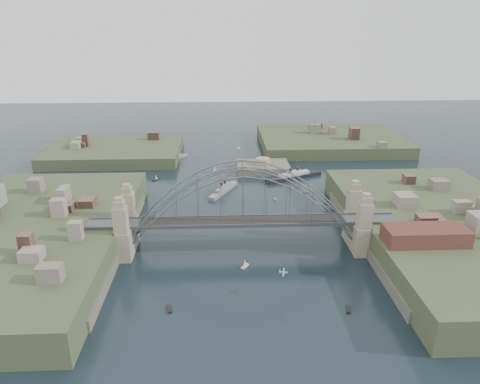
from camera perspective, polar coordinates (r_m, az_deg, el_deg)
name	(u,v)px	position (r m, az deg, el deg)	size (l,w,h in m)	color
ground	(243,249)	(124.94, 0.37, -7.22)	(500.00, 500.00, 0.00)	black
bridge	(243,208)	(119.68, 0.39, -1.99)	(84.00, 13.80, 24.60)	#464648
shore_west	(31,247)	(134.19, -25.04, -6.31)	(50.50, 90.00, 12.00)	#3B4629
shore_east	(446,238)	(139.03, 24.80, -5.34)	(50.50, 90.00, 12.00)	#3B4629
headland_nw	(116,155)	(218.93, -15.52, 4.54)	(60.00, 45.00, 9.00)	#3B4629
headland_ne	(329,144)	(234.46, 11.33, 6.00)	(70.00, 55.00, 9.50)	#3B4629
fort_island	(263,171)	(190.46, 2.91, 2.65)	(22.00, 16.00, 9.40)	#555044
wharf_shed	(426,235)	(118.71, 22.58, -5.11)	(20.00, 8.00, 4.00)	#592D26
finger_pier	(425,301)	(110.02, 22.48, -12.75)	(4.00, 22.00, 1.40)	#464648
naval_cruiser_near	(223,190)	(165.17, -2.14, 0.25)	(11.00, 18.19, 5.74)	gray
naval_cruiser_far	(176,158)	(208.52, -8.21, 4.37)	(10.92, 11.27, 4.66)	gray
ocean_liner	(294,176)	(181.16, 6.87, 2.00)	(24.08, 14.47, 6.20)	black
aeroplane	(283,272)	(102.45, 5.47, -10.14)	(1.97, 3.57, 0.52)	#B9BBC0
small_boat_a	(180,226)	(138.83, -7.66, -4.36)	(2.52, 1.53, 0.45)	beige
small_boat_b	(275,199)	(158.55, 4.49, -0.92)	(1.25, 1.68, 1.43)	beige
small_boat_c	(245,264)	(115.79, 0.63, -9.18)	(2.30, 2.75, 2.38)	beige
small_boat_d	(305,192)	(166.93, 8.30, 0.00)	(2.38, 1.62, 0.45)	beige
small_boat_e	(156,178)	(181.49, -10.65, 1.71)	(3.18, 4.00, 2.38)	beige
small_boat_f	(228,186)	(170.88, -1.57, 0.76)	(1.66, 1.73, 1.43)	beige
small_boat_g	(348,310)	(103.26, 13.62, -14.35)	(1.44, 2.77, 0.45)	beige
small_boat_h	(214,169)	(189.77, -3.28, 3.00)	(1.00, 1.78, 2.38)	beige
small_boat_i	(353,221)	(143.67, 14.25, -3.62)	(1.97, 2.22, 2.38)	beige
small_boat_j	(169,309)	(101.89, -8.99, -14.50)	(1.49, 2.99, 0.45)	beige
small_boat_k	(239,148)	(221.94, -0.16, 5.65)	(1.26, 1.86, 2.38)	beige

